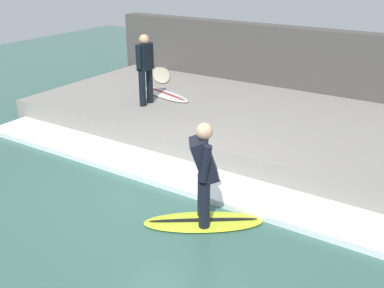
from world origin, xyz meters
The scene contains 9 objects.
ground_plane centered at (0.00, 0.00, 0.00)m, with size 28.00×28.00×0.00m, color #386056.
concrete_ledge centered at (3.44, 0.00, 0.23)m, with size 4.40×10.52×0.47m, color gray.
back_wall centered at (5.89, 0.00, 0.99)m, with size 0.50×11.05×1.99m, color #474442.
wave_foam_crest centered at (0.75, 0.00, 0.05)m, with size 0.98×10.00×0.10m, color silver.
surfboard_riding centered at (-0.27, -0.87, 0.03)m, with size 1.47×1.76×0.07m.
surfer_riding centered at (-0.27, -0.87, 0.90)m, with size 0.56×0.57×1.52m.
surfer_waiting_near centered at (2.68, 2.46, 1.36)m, with size 0.54×0.25×1.59m.
surfboard_waiting_near centered at (3.46, 2.49, 0.50)m, with size 0.96×1.71×0.07m.
surfboard_spare centered at (5.02, 3.76, 0.50)m, with size 1.82×1.60×0.06m.
Camera 1 is at (-5.10, -3.76, 3.66)m, focal length 42.00 mm.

